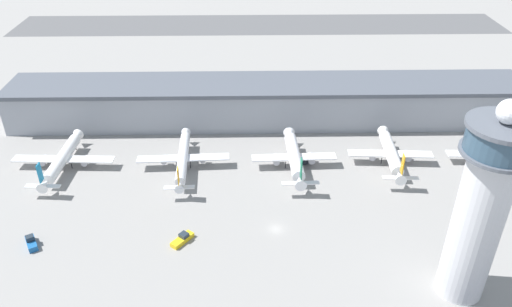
{
  "coord_description": "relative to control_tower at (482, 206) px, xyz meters",
  "views": [
    {
      "loc": [
        -8.19,
        -116.37,
        98.22
      ],
      "look_at": [
        -5.57,
        24.29,
        11.96
      ],
      "focal_mm": 35.0,
      "sensor_mm": 36.0,
      "label": 1
    }
  ],
  "objects": [
    {
      "name": "service_truck_baggage",
      "position": [
        -117.2,
        18.81,
        -26.06
      ],
      "size": [
        5.36,
        6.81,
        3.18
      ],
      "color": "black",
      "rests_on": "ground"
    },
    {
      "name": "airplane_gate_bravo",
      "position": [
        -77.5,
        58.88,
        -22.81
      ],
      "size": [
        32.95,
        38.74,
        11.9
      ],
      "color": "silver",
      "rests_on": "ground"
    },
    {
      "name": "airplane_gate_echo",
      "position": [
        36.99,
        59.9,
        -23.1
      ],
      "size": [
        38.19,
        40.69,
        12.6
      ],
      "color": "white",
      "rests_on": "ground"
    },
    {
      "name": "airplane_gate_delta",
      "position": [
        -2.9,
        60.38,
        -22.66
      ],
      "size": [
        30.52,
        34.53,
        13.61
      ],
      "color": "white",
      "rests_on": "ground"
    },
    {
      "name": "service_truck_fuel",
      "position": [
        -34.45,
        61.51,
        -26.18
      ],
      "size": [
        7.04,
        4.77,
        2.85
      ],
      "color": "black",
      "rests_on": "ground"
    },
    {
      "name": "control_tower",
      "position": [
        0.0,
        0.0,
        0.0
      ],
      "size": [
        16.44,
        16.44,
        54.38
      ],
      "color": "silver",
      "rests_on": "ground"
    },
    {
      "name": "airplane_gate_alpha",
      "position": [
        -120.51,
        59.74,
        -23.19
      ],
      "size": [
        36.4,
        36.59,
        12.73
      ],
      "color": "white",
      "rests_on": "ground"
    },
    {
      "name": "runway_strip",
      "position": [
        -46.14,
        229.91,
        -27.17
      ],
      "size": [
        314.66,
        44.0,
        0.01
      ],
      "primitive_type": "cube",
      "color": "#515154",
      "rests_on": "ground"
    },
    {
      "name": "service_truck_catering",
      "position": [
        -73.72,
        19.83,
        -26.3
      ],
      "size": [
        6.7,
        7.56,
        2.53
      ],
      "color": "black",
      "rests_on": "ground"
    },
    {
      "name": "terminal_building",
      "position": [
        -46.14,
        94.89,
        -18.34
      ],
      "size": [
        209.78,
        25.0,
        17.47
      ],
      "color": "#9399A3",
      "rests_on": "ground"
    },
    {
      "name": "airplane_gate_charlie",
      "position": [
        -37.9,
        58.67,
        -22.6
      ],
      "size": [
        30.32,
        35.95,
        13.98
      ],
      "color": "white",
      "rests_on": "ground"
    },
    {
      "name": "ground_plane",
      "position": [
        -46.14,
        24.89,
        -27.17
      ],
      "size": [
        1000.0,
        1000.0,
        0.0
      ],
      "primitive_type": "plane",
      "color": "gray"
    }
  ]
}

